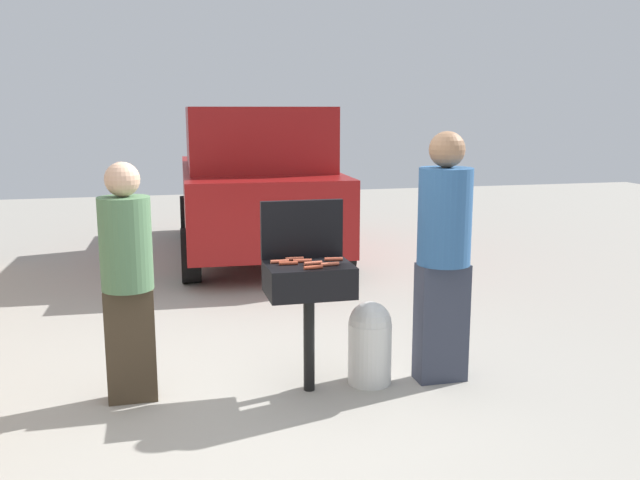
% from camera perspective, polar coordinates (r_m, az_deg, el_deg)
% --- Properties ---
extents(ground_plane, '(24.00, 24.00, 0.00)m').
position_cam_1_polar(ground_plane, '(5.02, -3.88, -12.65)').
color(ground_plane, '#9E998E').
extents(bbq_grill, '(0.60, 0.44, 0.93)m').
position_cam_1_polar(bbq_grill, '(4.85, -0.93, -3.66)').
color(bbq_grill, black).
rests_on(bbq_grill, ground).
extents(grill_lid_open, '(0.60, 0.05, 0.42)m').
position_cam_1_polar(grill_lid_open, '(4.98, -1.50, 0.90)').
color(grill_lid_open, black).
rests_on(grill_lid_open, bbq_grill).
extents(hot_dog_0, '(0.13, 0.04, 0.03)m').
position_cam_1_polar(hot_dog_0, '(4.66, -0.57, -2.27)').
color(hot_dog_0, '#AD4228').
rests_on(hot_dog_0, bbq_grill).
extents(hot_dog_1, '(0.13, 0.04, 0.03)m').
position_cam_1_polar(hot_dog_1, '(4.79, -2.63, -1.92)').
color(hot_dog_1, '#AD4228').
rests_on(hot_dog_1, bbq_grill).
extents(hot_dog_2, '(0.13, 0.04, 0.03)m').
position_cam_1_polar(hot_dog_2, '(4.86, -1.46, -1.73)').
color(hot_dog_2, '#B74C33').
rests_on(hot_dog_2, bbq_grill).
extents(hot_dog_3, '(0.13, 0.04, 0.03)m').
position_cam_1_polar(hot_dog_3, '(4.75, 0.82, -2.00)').
color(hot_dog_3, '#C6593D').
rests_on(hot_dog_3, bbq_grill).
extents(hot_dog_4, '(0.13, 0.04, 0.03)m').
position_cam_1_polar(hot_dog_4, '(4.78, -0.57, -1.92)').
color(hot_dog_4, '#C6593D').
rests_on(hot_dog_4, bbq_grill).
extents(hot_dog_5, '(0.13, 0.04, 0.03)m').
position_cam_1_polar(hot_dog_5, '(4.91, 1.13, -1.59)').
color(hot_dog_5, '#B74C33').
rests_on(hot_dog_5, bbq_grill).
extents(hot_dog_6, '(0.13, 0.03, 0.03)m').
position_cam_1_polar(hot_dog_6, '(4.84, -3.35, -1.78)').
color(hot_dog_6, '#C6593D').
rests_on(hot_dog_6, bbq_grill).
extents(hot_dog_7, '(0.13, 0.03, 0.03)m').
position_cam_1_polar(hot_dog_7, '(4.92, -2.12, -1.56)').
color(hot_dog_7, '#C6593D').
rests_on(hot_dog_7, bbq_grill).
extents(propane_tank, '(0.32, 0.32, 0.62)m').
position_cam_1_polar(propane_tank, '(5.12, 4.14, -8.32)').
color(propane_tank, silver).
rests_on(propane_tank, ground).
extents(person_left, '(0.35, 0.35, 1.65)m').
position_cam_1_polar(person_left, '(4.84, -15.63, -2.73)').
color(person_left, '#3F3323').
rests_on(person_left, ground).
extents(person_right, '(0.39, 0.39, 1.84)m').
position_cam_1_polar(person_right, '(5.07, 10.19, -0.70)').
color(person_right, '#333847').
rests_on(person_right, ground).
extents(parked_minivan, '(2.17, 4.47, 2.02)m').
position_cam_1_polar(parked_minivan, '(9.56, -5.48, 4.91)').
color(parked_minivan, maroon).
rests_on(parked_minivan, ground).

